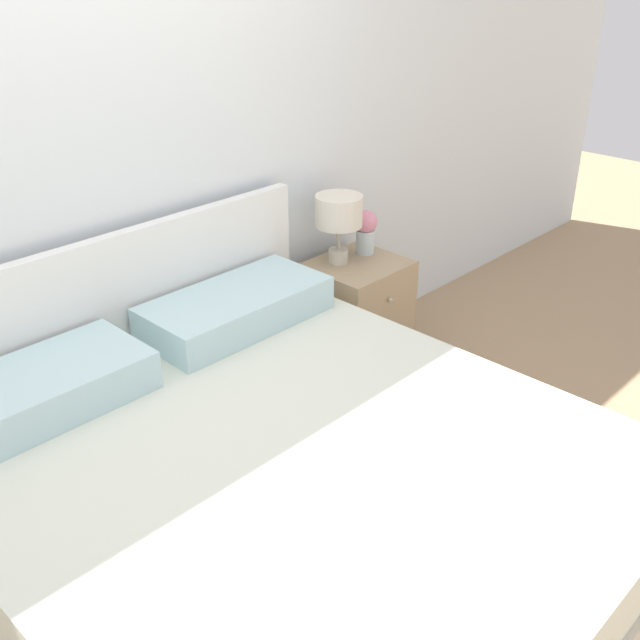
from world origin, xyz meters
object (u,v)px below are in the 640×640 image
(nightstand, at_px, (356,317))
(flower_vase, at_px, (366,230))
(table_lamp, at_px, (339,214))
(bed, at_px, (276,504))

(nightstand, relative_size, flower_vase, 2.65)
(nightstand, distance_m, flower_vase, 0.42)
(nightstand, bearing_deg, table_lamp, 128.34)
(bed, distance_m, nightstand, 1.41)
(nightstand, bearing_deg, flower_vase, 25.62)
(bed, relative_size, nightstand, 3.53)
(bed, xyz_separation_m, table_lamp, (1.15, 0.79, 0.51))
(bed, xyz_separation_m, nightstand, (1.21, 0.72, -0.01))
(nightstand, xyz_separation_m, flower_vase, (0.12, 0.06, 0.40))
(nightstand, height_order, flower_vase, flower_vase)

